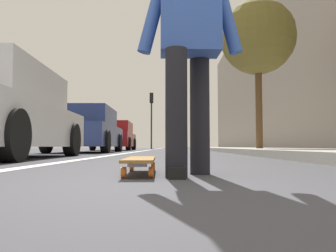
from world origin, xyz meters
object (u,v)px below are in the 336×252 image
object	(u,v)px
parked_car_mid	(87,131)
street_tree_mid	(258,38)
traffic_light	(151,110)
skateboard	(140,161)
skater_person	(189,37)
parked_car_far	(115,137)

from	to	relation	value
parked_car_mid	street_tree_mid	world-z (taller)	street_tree_mid
parked_car_mid	traffic_light	size ratio (longest dim) A/B	1.03
skateboard	parked_car_mid	size ratio (longest dim) A/B	0.19
skater_person	traffic_light	world-z (taller)	traffic_light
skater_person	street_tree_mid	distance (m)	9.69
parked_car_far	traffic_light	bearing A→B (deg)	-9.46
parked_car_mid	parked_car_far	world-z (taller)	parked_car_mid
parked_car_far	traffic_light	world-z (taller)	traffic_light
parked_car_far	traffic_light	xyz separation A→B (m)	(8.27, -1.38, 2.30)
skateboard	parked_car_mid	distance (m)	9.31
parked_car_far	traffic_light	distance (m)	8.69
skateboard	traffic_light	xyz separation A→B (m)	(23.64, 1.55, 2.94)
parked_car_far	parked_car_mid	bearing A→B (deg)	-178.24
skateboard	skater_person	distance (m)	0.92
parked_car_mid	parked_car_far	size ratio (longest dim) A/B	0.98
skateboard	parked_car_mid	bearing A→B (deg)	17.07
parked_car_mid	traffic_light	bearing A→B (deg)	-4.57
street_tree_mid	parked_car_mid	bearing A→B (deg)	88.20
parked_car_mid	parked_car_far	bearing A→B (deg)	1.76
skateboard	traffic_light	bearing A→B (deg)	3.75
skater_person	parked_car_far	distance (m)	15.86
skateboard	skater_person	bearing A→B (deg)	-113.37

